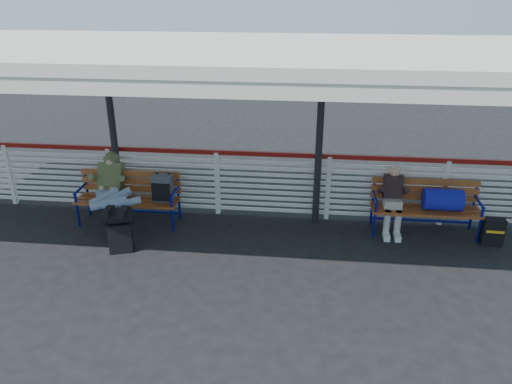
# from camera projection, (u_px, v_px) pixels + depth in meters

# --- Properties ---
(ground) EXTENTS (60.00, 60.00, 0.00)m
(ground) POSITION_uv_depth(u_px,v_px,m) (196.00, 267.00, 7.59)
(ground) COLOR black
(ground) RESTS_ON ground
(fence) EXTENTS (12.08, 0.08, 1.24)m
(fence) POSITION_uv_depth(u_px,v_px,m) (217.00, 180.00, 9.05)
(fence) COLOR silver
(fence) RESTS_ON ground
(canopy) EXTENTS (12.60, 3.60, 3.16)m
(canopy) POSITION_uv_depth(u_px,v_px,m) (199.00, 54.00, 7.17)
(canopy) COLOR silver
(canopy) RESTS_ON ground
(luggage_stack) EXTENTS (0.51, 0.38, 0.76)m
(luggage_stack) POSITION_uv_depth(u_px,v_px,m) (119.00, 228.00, 7.88)
(luggage_stack) COLOR black
(luggage_stack) RESTS_ON ground
(bench_left) EXTENTS (1.80, 0.56, 0.94)m
(bench_left) POSITION_uv_depth(u_px,v_px,m) (140.00, 191.00, 8.74)
(bench_left) COLOR brown
(bench_left) RESTS_ON ground
(bench_right) EXTENTS (1.80, 0.56, 0.92)m
(bench_right) POSITION_uv_depth(u_px,v_px,m) (435.00, 201.00, 8.36)
(bench_right) COLOR brown
(bench_right) RESTS_ON ground
(traveler_man) EXTENTS (0.93, 1.63, 0.77)m
(traveler_man) POSITION_uv_depth(u_px,v_px,m) (112.00, 194.00, 8.43)
(traveler_man) COLOR #7B89A6
(traveler_man) RESTS_ON ground
(companion_person) EXTENTS (0.32, 0.66, 1.15)m
(companion_person) POSITION_uv_depth(u_px,v_px,m) (393.00, 200.00, 8.44)
(companion_person) COLOR #ACA69C
(companion_person) RESTS_ON ground
(suitcase_side) EXTENTS (0.34, 0.22, 0.46)m
(suitcase_side) POSITION_uv_depth(u_px,v_px,m) (493.00, 232.00, 8.15)
(suitcase_side) COLOR black
(suitcase_side) RESTS_ON ground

